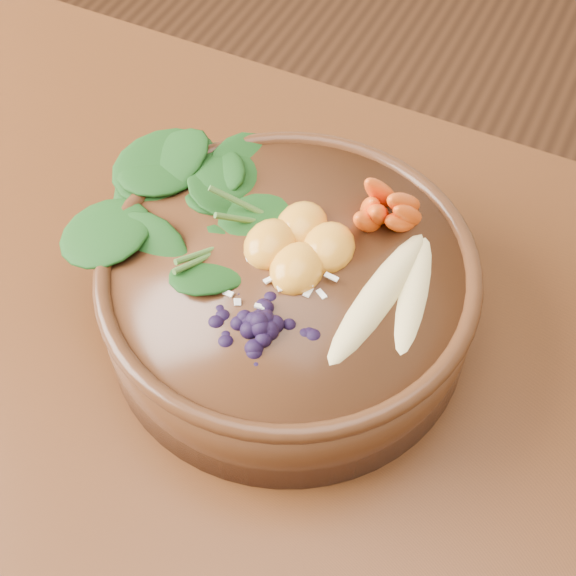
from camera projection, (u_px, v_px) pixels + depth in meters
name	position (u px, v px, depth m)	size (l,w,h in m)	color
stoneware_bowl	(288.00, 296.00, 0.63)	(0.29, 0.29, 0.08)	#4B2813
kale_heap	(264.00, 175.00, 0.62)	(0.19, 0.17, 0.04)	#153F12
carrot_cluster	(391.00, 177.00, 0.60)	(0.06, 0.06, 0.08)	#FB571B
banana_halves	(398.00, 283.00, 0.57)	(0.07, 0.16, 0.03)	#E0CC84
mandarin_cluster	(300.00, 235.00, 0.59)	(0.08, 0.09, 0.03)	orange
blueberry_pile	(259.00, 311.00, 0.55)	(0.13, 0.10, 0.04)	black
coconut_flakes	(280.00, 282.00, 0.58)	(0.09, 0.07, 0.01)	white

